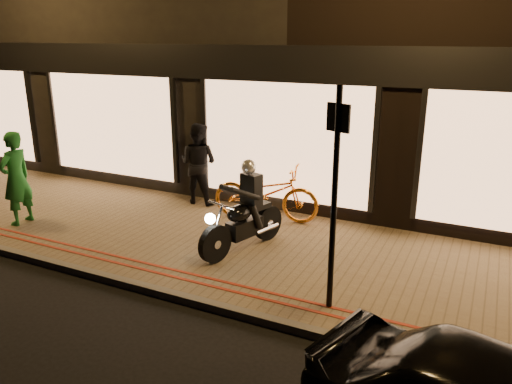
{
  "coord_description": "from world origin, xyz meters",
  "views": [
    {
      "loc": [
        3.85,
        -5.23,
        3.68
      ],
      "look_at": [
        0.25,
        2.13,
        1.1
      ],
      "focal_mm": 35.0,
      "sensor_mm": 36.0,
      "label": 1
    }
  ],
  "objects_px": {
    "person_green": "(16,178)",
    "motorcycle": "(244,216)",
    "bicycle_gold": "(266,192)",
    "sign_post": "(335,190)"
  },
  "relations": [
    {
      "from": "bicycle_gold",
      "to": "person_green",
      "type": "relative_size",
      "value": 1.17
    },
    {
      "from": "sign_post",
      "to": "bicycle_gold",
      "type": "bearing_deg",
      "value": 129.43
    },
    {
      "from": "motorcycle",
      "to": "sign_post",
      "type": "height_order",
      "value": "sign_post"
    },
    {
      "from": "sign_post",
      "to": "motorcycle",
      "type": "bearing_deg",
      "value": 148.22
    },
    {
      "from": "person_green",
      "to": "motorcycle",
      "type": "bearing_deg",
      "value": 96.85
    },
    {
      "from": "motorcycle",
      "to": "sign_post",
      "type": "xyz_separation_m",
      "value": [
        1.92,
        -1.19,
        1.06
      ]
    },
    {
      "from": "bicycle_gold",
      "to": "person_green",
      "type": "height_order",
      "value": "person_green"
    },
    {
      "from": "motorcycle",
      "to": "bicycle_gold",
      "type": "relative_size",
      "value": 0.88
    },
    {
      "from": "motorcycle",
      "to": "sign_post",
      "type": "distance_m",
      "value": 2.5
    },
    {
      "from": "sign_post",
      "to": "person_green",
      "type": "relative_size",
      "value": 1.63
    }
  ]
}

